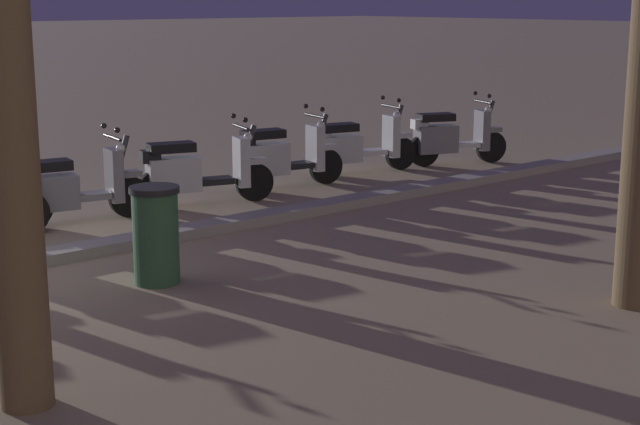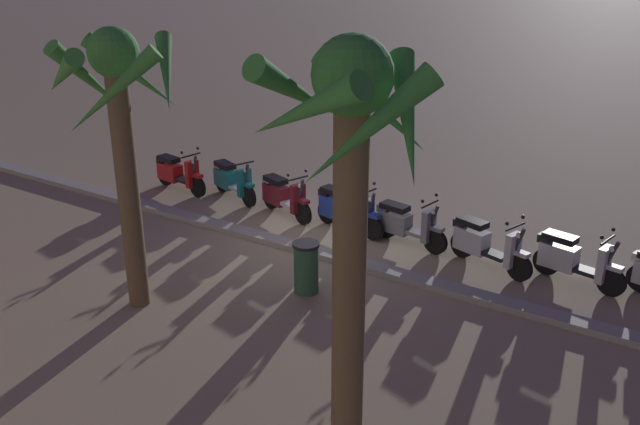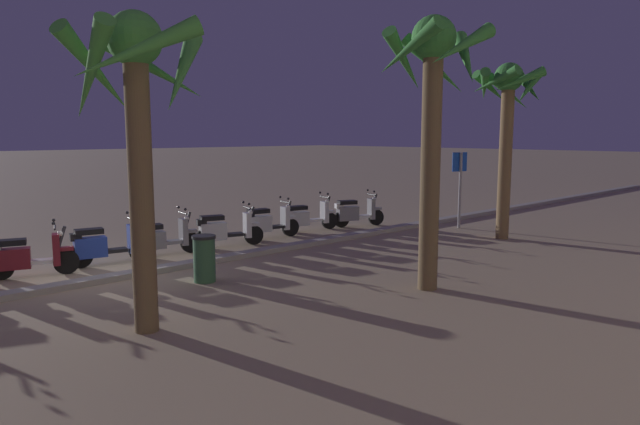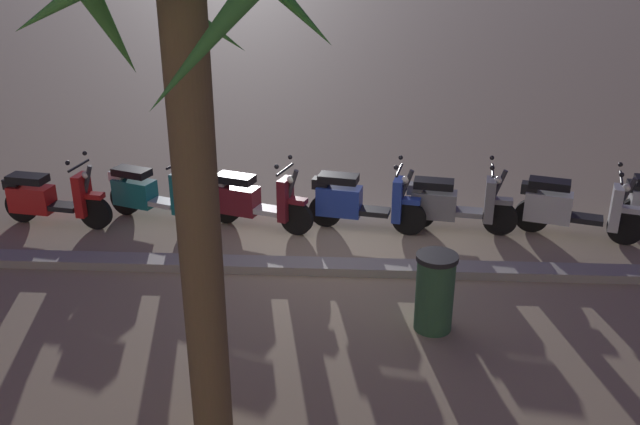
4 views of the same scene
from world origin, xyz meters
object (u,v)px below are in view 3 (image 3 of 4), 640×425
Objects in this scene: crossing_sign at (460,181)px; palm_tree_mid_walkway at (433,92)px; scooter_grey_mid_centre at (161,238)px; palm_tree_by_mall_entrance at (136,99)px; scooter_silver_lead_nearest at (224,230)px; scooter_silver_last_in_row at (306,217)px; scooter_blue_gap_after_mid at (104,245)px; scooter_silver_far_back at (267,223)px; scooter_grey_mid_front at (355,212)px; litter_bin at (204,258)px; scooter_maroon_mid_rear at (26,256)px; palm_tree_near_sign at (507,107)px.

palm_tree_mid_walkway is at bearing 29.07° from crossing_sign.
scooter_grey_mid_centre is 6.29m from palm_tree_by_mall_entrance.
palm_tree_mid_walkway is at bearing 110.31° from scooter_grey_mid_centre.
palm_tree_by_mall_entrance is (4.49, 4.66, 3.00)m from scooter_silver_lead_nearest.
scooter_silver_last_in_row is 7.80m from palm_tree_mid_walkway.
scooter_blue_gap_after_mid is at bearing -1.56° from scooter_silver_lead_nearest.
scooter_silver_far_back is 6.29m from crossing_sign.
scooter_grey_mid_front is 1.78m from scooter_silver_last_in_row.
scooter_blue_gap_after_mid is (1.44, 0.03, 0.02)m from scooter_grey_mid_centre.
scooter_silver_lead_nearest is 3.55m from litter_bin.
scooter_grey_mid_front and scooter_maroon_mid_rear have the same top height.
palm_tree_by_mall_entrance reaches higher than litter_bin.
palm_tree_mid_walkway is 1.09× the size of palm_tree_by_mall_entrance.
scooter_silver_lead_nearest is at bearing -84.53° from palm_tree_mid_walkway.
litter_bin is (3.87, 2.94, 0.02)m from scooter_silver_far_back.
crossing_sign is (-2.20, 2.45, 1.04)m from scooter_grey_mid_front.
scooter_silver_far_back is at bearing -42.94° from palm_tree_near_sign.
palm_tree_by_mall_entrance reaches higher than scooter_maroon_mid_rear.
palm_tree_near_sign is at bearing 69.97° from crossing_sign.
scooter_grey_mid_centre is (1.73, -0.12, -0.02)m from scooter_silver_lead_nearest.
crossing_sign reaches higher than scooter_grey_mid_front.
scooter_grey_mid_centre is 7.45m from palm_tree_mid_walkway.
scooter_maroon_mid_rear is at bearing 0.26° from scooter_blue_gap_after_mid.
scooter_silver_far_back is 4.86m from litter_bin.
scooter_silver_last_in_row is 1.93× the size of litter_bin.
scooter_blue_gap_after_mid is (8.17, -0.10, 0.00)m from scooter_grey_mid_front.
scooter_silver_last_in_row is at bearing -150.53° from litter_bin.
palm_tree_mid_walkway is (4.41, 6.12, 3.28)m from scooter_grey_mid_front.
palm_tree_mid_walkway is (5.92, 1.78, 0.04)m from palm_tree_near_sign.
crossing_sign is at bearing 166.17° from scooter_blue_gap_after_mid.
palm_tree_mid_walkway is (-0.59, 6.14, 3.28)m from scooter_silver_lead_nearest.
scooter_maroon_mid_rear is (8.06, 0.32, 0.01)m from scooter_silver_last_in_row.
scooter_silver_last_in_row is at bearing -13.55° from scooter_grey_mid_front.
scooter_silver_far_back is at bearing -99.07° from palm_tree_mid_walkway.
scooter_silver_last_in_row is 1.68m from scooter_silver_far_back.
scooter_silver_far_back is (1.67, 0.19, 0.02)m from scooter_silver_last_in_row.
crossing_sign is at bearing 154.49° from scooter_silver_far_back.
palm_tree_mid_walkway is at bearing 121.12° from scooter_blue_gap_after_mid.
palm_tree_mid_walkway is at bearing 67.72° from scooter_silver_last_in_row.
scooter_silver_lead_nearest is 0.35× the size of palm_tree_mid_walkway.
palm_tree_by_mall_entrance reaches higher than scooter_silver_lead_nearest.
scooter_silver_lead_nearest is 3.17m from scooter_blue_gap_after_mid.
palm_tree_by_mall_entrance is at bearing 46.01° from scooter_silver_lead_nearest.
scooter_maroon_mid_rear is at bearing -0.94° from scooter_silver_lead_nearest.
scooter_silver_lead_nearest is 7.68m from crossing_sign.
scooter_grey_mid_centre is 1.44m from scooter_blue_gap_after_mid.
crossing_sign is at bearing -110.03° from palm_tree_near_sign.
crossing_sign is 2.53× the size of litter_bin.
scooter_grey_mid_front is 0.92× the size of scooter_blue_gap_after_mid.
scooter_grey_mid_front is 0.96× the size of scooter_silver_far_back.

